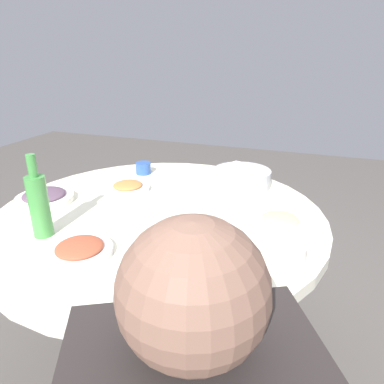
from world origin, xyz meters
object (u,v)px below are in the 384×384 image
Objects in this scene: dish_stirfry at (80,250)px; dish_eggplant at (44,197)px; dish_noodles at (280,221)px; soup_bowl at (202,252)px; tea_cup_far at (296,256)px; round_dining_table at (160,228)px; green_bottle at (39,204)px; rice_bowl at (242,178)px; tea_cup_near at (143,168)px; dish_tofu_braise at (128,187)px.

dish_eggplant is (-0.30, -0.40, 0.00)m from dish_stirfry.
dish_eggplant reaches higher than dish_noodles.
soup_bowl is 0.28m from tea_cup_far.
dish_eggplant is (0.07, -0.50, 0.09)m from round_dining_table.
tea_cup_far reaches higher than dish_noodles.
dish_noodles is (-0.12, 0.98, -0.01)m from dish_eggplant.
green_bottle is (0.36, -0.78, 0.10)m from dish_noodles.
rice_bowl is 1.31× the size of dish_noodles.
dish_noodles reaches higher than round_dining_table.
dish_stirfry is at bearing -76.93° from soup_bowl.
tea_cup_near is at bearing -115.47° from dish_noodles.
soup_bowl is at bearing 74.54° from dish_eggplant.
dish_tofu_braise is at bearing -65.12° from rice_bowl.
green_bottle is (0.31, -0.30, 0.19)m from round_dining_table.
rice_bowl is 1.13× the size of dish_eggplant.
tea_cup_far is (0.38, 0.78, 0.02)m from dish_tofu_braise.
round_dining_table is at bearing -136.38° from soup_bowl.
dish_tofu_braise is at bearing -99.87° from dish_noodles.
rice_bowl is at bearing 114.88° from dish_tofu_braise.
tea_cup_near is (-0.78, -0.17, 0.01)m from dish_stirfry.
dish_tofu_braise is 0.87m from tea_cup_far.
dish_noodles is (0.12, 0.71, 0.00)m from dish_tofu_braise.
soup_bowl is 0.88m from tea_cup_near.
dish_tofu_braise is 2.60× the size of tea_cup_near.
tea_cup_near is at bearing -90.61° from rice_bowl.
green_bottle is at bearing -38.15° from rice_bowl.
dish_stirfry is at bearing 13.62° from dish_tofu_braise.
tea_cup_near is at bearing 153.87° from dish_eggplant.
rice_bowl is 0.85m from dish_stirfry.
dish_stirfry reaches higher than dish_tofu_braise.
dish_eggplant reaches higher than round_dining_table.
tea_cup_near reaches higher than round_dining_table.
dish_eggplant is 1.06m from tea_cup_far.
dish_noodles is at bearing -164.36° from tea_cup_far.
dish_noodles is at bearing 95.48° from round_dining_table.
dish_tofu_braise is 0.98× the size of dish_noodles.
dish_stirfry is 0.86× the size of dish_eggplant.
rice_bowl reaches higher than dish_noodles.
dish_noodles is at bearing 149.14° from soup_bowl.
round_dining_table is at bearing 34.23° from tea_cup_near.
rice_bowl is at bearing -147.69° from dish_noodles.
green_bottle reaches higher than dish_stirfry.
green_bottle reaches higher than round_dining_table.
soup_bowl reaches higher than dish_stirfry.
dish_tofu_braise is (0.23, -0.49, -0.03)m from rice_bowl.
tea_cup_far is (0.61, 0.82, 0.00)m from tea_cup_near.
round_dining_table is 0.60m from tea_cup_far.
green_bottle is (0.71, -0.55, 0.08)m from rice_bowl.
dish_eggplant is 0.82× the size of green_bottle.
soup_bowl is at bearing -30.86° from dish_noodles.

